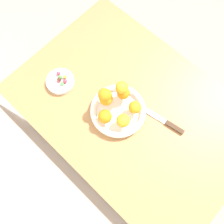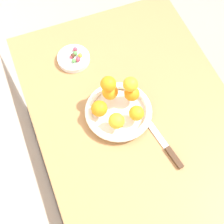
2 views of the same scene
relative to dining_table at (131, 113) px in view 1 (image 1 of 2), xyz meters
name	(u,v)px [view 1 (image 1 of 2)]	position (x,y,z in m)	size (l,w,h in m)	color
ground_plane	(124,138)	(0.00, 0.00, -0.65)	(6.00, 6.00, 0.00)	gray
wall_back	(2,183)	(0.00, 0.46, 0.60)	(4.00, 0.05, 2.50)	beige
dining_table	(131,113)	(0.00, 0.00, 0.00)	(1.10, 0.76, 0.74)	#9E7042
fruit_bowl	(118,111)	(0.03, 0.06, 0.11)	(0.25, 0.25, 0.04)	white
candy_dish	(60,81)	(0.34, 0.14, 0.10)	(0.13, 0.13, 0.02)	silver
orange_0	(135,107)	(-0.02, 0.02, 0.16)	(0.06, 0.06, 0.06)	orange
orange_1	(123,93)	(0.06, 0.00, 0.16)	(0.06, 0.06, 0.06)	orange
orange_2	(106,99)	(0.10, 0.07, 0.16)	(0.06, 0.06, 0.06)	orange
orange_3	(105,117)	(0.05, 0.13, 0.16)	(0.06, 0.06, 0.06)	orange
orange_4	(123,121)	(-0.02, 0.09, 0.16)	(0.06, 0.06, 0.06)	orange
orange_5	(105,95)	(0.10, 0.08, 0.22)	(0.06, 0.06, 0.06)	orange
orange_6	(122,87)	(0.07, 0.01, 0.21)	(0.06, 0.06, 0.06)	orange
candy_ball_0	(59,81)	(0.34, 0.15, 0.12)	(0.01, 0.01, 0.01)	#C6384C
candy_ball_1	(60,77)	(0.34, 0.13, 0.12)	(0.02, 0.02, 0.02)	#4C9947
candy_ball_2	(62,84)	(0.31, 0.15, 0.12)	(0.02, 0.02, 0.02)	#4C9947
candy_ball_3	(59,80)	(0.34, 0.14, 0.12)	(0.02, 0.02, 0.02)	#472819
candy_ball_4	(65,81)	(0.31, 0.13, 0.12)	(0.02, 0.02, 0.02)	#C6384C
candy_ball_5	(65,77)	(0.33, 0.11, 0.12)	(0.02, 0.02, 0.02)	gold
candy_ball_6	(58,73)	(0.36, 0.12, 0.12)	(0.02, 0.02, 0.02)	#C6384C
knife	(163,120)	(-0.14, -0.04, 0.09)	(0.26, 0.06, 0.01)	#3F2819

